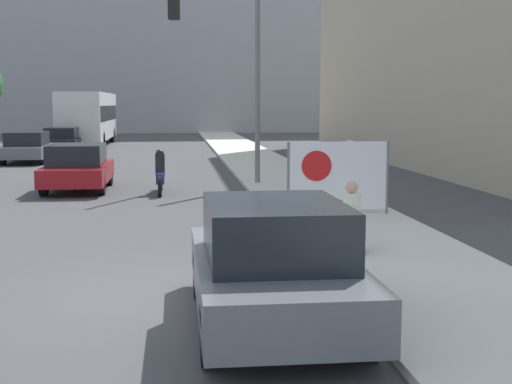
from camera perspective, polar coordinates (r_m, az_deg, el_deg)
ground_plane at (r=10.02m, az=-6.59°, el=-8.41°), size 160.00×160.00×0.00m
sidewalk_curb at (r=25.08m, az=2.04°, el=1.12°), size 3.05×90.00×0.12m
building_backdrop_far at (r=71.62m, az=-8.39°, el=13.91°), size 52.00×12.00×22.52m
seated_protester at (r=12.57m, az=7.63°, el=-1.67°), size 0.98×0.77×1.21m
pedestrian_behind at (r=17.82m, az=7.52°, el=1.54°), size 0.34×0.34×1.66m
protest_banner at (r=16.50m, az=6.54°, el=1.29°), size 2.38×0.06×1.68m
traffic_light_pole at (r=23.45m, az=-2.31°, el=11.39°), size 2.90×2.67×6.43m
parked_car_curbside at (r=8.58m, az=1.40°, el=-5.82°), size 1.85×4.18×1.53m
car_on_road_nearest at (r=22.61m, az=-14.08°, el=1.92°), size 1.86×4.15×1.43m
car_on_road_midblock at (r=33.98m, az=-17.79°, el=3.44°), size 1.89×4.20×1.40m
car_on_road_distant at (r=40.79m, az=-15.22°, el=4.06°), size 1.89×4.25×1.37m
city_bus_on_road at (r=46.89m, az=-13.24°, el=5.98°), size 2.58×11.54×3.34m
motorcycle_on_road at (r=21.38m, az=-7.67°, el=1.36°), size 0.28×2.17×1.32m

